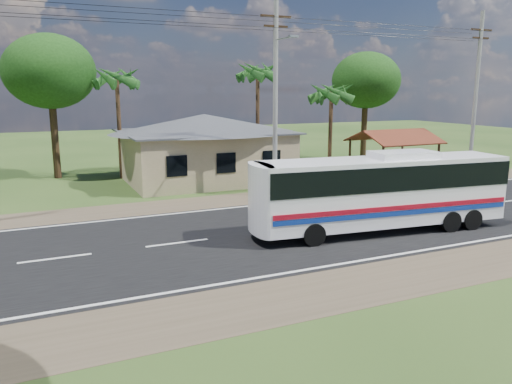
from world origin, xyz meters
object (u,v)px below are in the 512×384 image
(waiting_shed, at_px, (394,138))
(coach_bus, at_px, (383,186))
(motorcycle, at_px, (264,191))
(person, at_px, (473,168))

(waiting_shed, xyz_separation_m, coach_bus, (-9.00, -10.33, -0.78))
(coach_bus, distance_m, motorcycle, 8.28)
(person, bearing_deg, motorcycle, -3.68)
(waiting_shed, distance_m, person, 5.49)
(motorcycle, bearing_deg, coach_bus, -167.99)
(motorcycle, distance_m, person, 15.04)
(motorcycle, bearing_deg, person, -93.93)
(waiting_shed, distance_m, coach_bus, 13.72)
(waiting_shed, height_order, motorcycle, waiting_shed)
(coach_bus, bearing_deg, motorcycle, 109.51)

